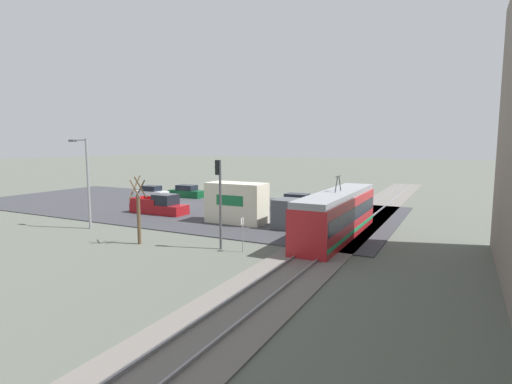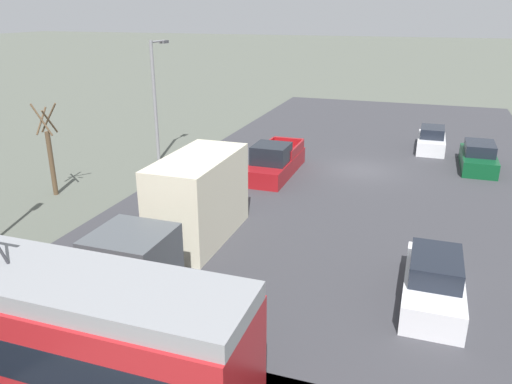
% 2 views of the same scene
% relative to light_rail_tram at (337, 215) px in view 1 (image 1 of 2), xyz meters
% --- Properties ---
extents(ground_plane, '(320.00, 320.00, 0.00)m').
position_rel_light_rail_tram_xyz_m(ground_plane, '(-6.29, -20.47, -1.69)').
color(ground_plane, '#565B51').
extents(road_surface, '(20.97, 47.84, 0.08)m').
position_rel_light_rail_tram_xyz_m(road_surface, '(-6.29, -20.47, -1.65)').
color(road_surface, '#38383D').
rests_on(road_surface, ground).
extents(rail_bed, '(73.99, 4.40, 0.22)m').
position_rel_light_rail_tram_xyz_m(rail_bed, '(-6.29, 0.00, -1.64)').
color(rail_bed, slate).
rests_on(rail_bed, ground).
extents(light_rail_tram, '(13.21, 2.57, 4.45)m').
position_rel_light_rail_tram_xyz_m(light_rail_tram, '(0.00, 0.00, 0.00)').
color(light_rail_tram, '#B21E23').
rests_on(light_rail_tram, ground).
extents(box_truck, '(2.38, 8.73, 3.44)m').
position_rel_light_rail_tram_xyz_m(box_truck, '(-1.22, -7.95, -0.03)').
color(box_truck, '#4C5156').
rests_on(box_truck, ground).
extents(pickup_truck, '(2.05, 5.82, 1.92)m').
position_rel_light_rail_tram_xyz_m(pickup_truck, '(-1.72, -18.07, -0.89)').
color(pickup_truck, maroon).
rests_on(pickup_truck, ground).
extents(sedan_car_0, '(1.87, 4.62, 1.54)m').
position_rel_light_rail_tram_xyz_m(sedan_car_0, '(-12.71, -23.15, -0.98)').
color(sedan_car_0, '#0C4723').
rests_on(sedan_car_0, ground).
extents(sedan_car_1, '(1.80, 4.53, 1.60)m').
position_rel_light_rail_tram_xyz_m(sedan_car_1, '(-10.32, -7.18, -0.95)').
color(sedan_car_1, silver).
rests_on(sedan_car_1, ground).
extents(sedan_car_2, '(1.72, 4.20, 1.54)m').
position_rel_light_rail_tram_xyz_m(sedan_car_2, '(-10.05, -26.59, -0.98)').
color(sedan_car_2, silver).
rests_on(sedan_car_2, ground).
extents(traffic_light_pole, '(0.28, 0.47, 5.80)m').
position_rel_light_rail_tram_xyz_m(traffic_light_pole, '(6.58, -5.92, 2.03)').
color(traffic_light_pole, '#47474C').
rests_on(traffic_light_pole, ground).
extents(street_tree, '(1.11, 0.92, 4.68)m').
position_rel_light_rail_tram_xyz_m(street_tree, '(8.00, -11.52, 0.44)').
color(street_tree, brown).
rests_on(street_tree, ground).
extents(street_lamp_near_crossing, '(0.36, 1.95, 7.25)m').
position_rel_light_rail_tram_xyz_m(street_lamp_near_crossing, '(6.05, -18.87, 2.55)').
color(street_lamp_near_crossing, gray).
rests_on(street_lamp_near_crossing, ground).
extents(no_parking_sign, '(0.32, 0.08, 2.20)m').
position_rel_light_rail_tram_xyz_m(no_parking_sign, '(6.59, -4.21, -0.35)').
color(no_parking_sign, gray).
rests_on(no_parking_sign, ground).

